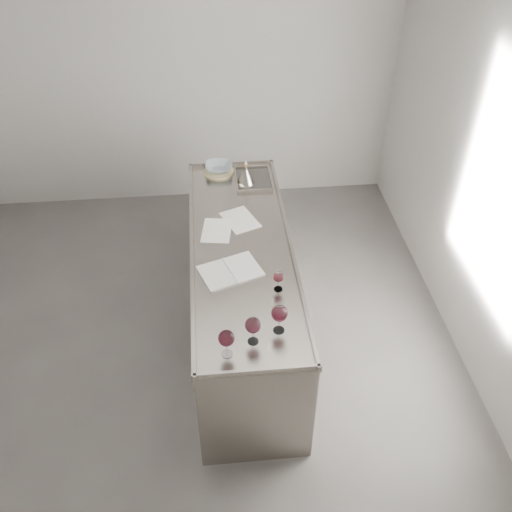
{
  "coord_description": "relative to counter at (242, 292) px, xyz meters",
  "views": [
    {
      "loc": [
        0.29,
        -3.02,
        3.6
      ],
      "look_at": [
        0.59,
        0.09,
        1.02
      ],
      "focal_mm": 40.0,
      "sensor_mm": 36.0,
      "label": 1
    }
  ],
  "objects": [
    {
      "name": "ceramic_bowl",
      "position": [
        -0.12,
        1.08,
        0.52
      ],
      "size": [
        0.24,
        0.24,
        0.06
      ],
      "primitive_type": "imported",
      "rotation": [
        0.0,
        0.0,
        -0.02
      ],
      "color": "#93A5AB",
      "rests_on": "trivet"
    },
    {
      "name": "loose_paper_top",
      "position": [
        0.02,
        0.34,
        0.47
      ],
      "size": [
        0.33,
        0.39,
        0.0
      ],
      "primitive_type": "cube",
      "rotation": [
        0.0,
        0.0,
        0.39
      ],
      "color": "silver",
      "rests_on": "counter"
    },
    {
      "name": "wine_glass_left",
      "position": [
        -0.17,
        -1.03,
        0.61
      ],
      "size": [
        0.1,
        0.1,
        0.2
      ],
      "rotation": [
        0.0,
        0.0,
        0.36
      ],
      "color": "white",
      "rests_on": "counter"
    },
    {
      "name": "notebook",
      "position": [
        -0.1,
        -0.27,
        0.47
      ],
      "size": [
        0.49,
        0.41,
        0.02
      ],
      "rotation": [
        0.0,
        0.0,
        0.34
      ],
      "color": "white",
      "rests_on": "counter"
    },
    {
      "name": "trivet",
      "position": [
        -0.12,
        1.08,
        0.48
      ],
      "size": [
        0.33,
        0.33,
        0.02
      ],
      "primitive_type": "cylinder",
      "rotation": [
        0.0,
        0.0,
        -0.28
      ],
      "color": "beige",
      "rests_on": "counter"
    },
    {
      "name": "room_shell",
      "position": [
        -0.5,
        -0.3,
        0.93
      ],
      "size": [
        4.54,
        5.04,
        2.84
      ],
      "color": "#4E4B49",
      "rests_on": "ground"
    },
    {
      "name": "loose_paper_under",
      "position": [
        -0.18,
        0.22,
        0.47
      ],
      "size": [
        0.26,
        0.34,
        0.0
      ],
      "primitive_type": "cube",
      "rotation": [
        0.0,
        0.0,
        -0.15
      ],
      "color": "white",
      "rests_on": "counter"
    },
    {
      "name": "wine_funnel",
      "position": [
        0.11,
        0.88,
        0.54
      ],
      "size": [
        0.16,
        0.16,
        0.23
      ],
      "rotation": [
        0.0,
        0.0,
        -0.41
      ],
      "color": "gray",
      "rests_on": "counter"
    },
    {
      "name": "wine_glass_small",
      "position": [
        0.21,
        -0.49,
        0.58
      ],
      "size": [
        0.08,
        0.08,
        0.15
      ],
      "rotation": [
        0.0,
        0.0,
        0.22
      ],
      "color": "white",
      "rests_on": "counter"
    },
    {
      "name": "counter",
      "position": [
        0.0,
        0.0,
        0.0
      ],
      "size": [
        0.77,
        2.42,
        0.97
      ],
      "color": "gray",
      "rests_on": "ground"
    },
    {
      "name": "wine_glass_right",
      "position": [
        0.17,
        -0.87,
        0.61
      ],
      "size": [
        0.1,
        0.1,
        0.21
      ],
      "rotation": [
        0.0,
        0.0,
        -0.02
      ],
      "color": "white",
      "rests_on": "counter"
    },
    {
      "name": "wine_glass_middle",
      "position": [
        -0.0,
        -0.94,
        0.61
      ],
      "size": [
        0.1,
        0.1,
        0.2
      ],
      "rotation": [
        0.0,
        0.0,
        0.05
      ],
      "color": "white",
      "rests_on": "counter"
    }
  ]
}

